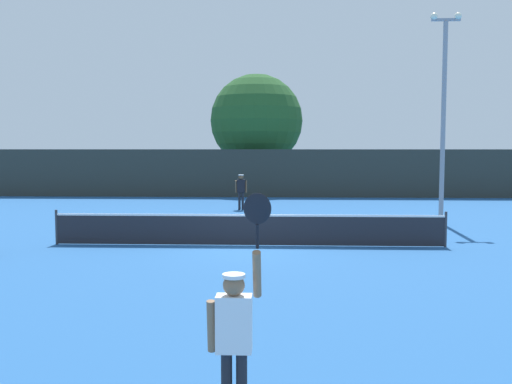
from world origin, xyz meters
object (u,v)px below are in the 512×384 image
(parked_car_far, at_px, (406,180))
(player_serving, at_px, (235,326))
(light_pole, at_px, (444,105))
(parked_car_near, at_px, (163,178))
(tennis_ball, at_px, (188,234))
(large_tree, at_px, (256,121))
(player_receiving, at_px, (241,188))
(parked_car_mid, at_px, (221,177))

(parked_car_far, bearing_deg, player_serving, -112.59)
(player_serving, height_order, light_pole, light_pole)
(light_pole, bearing_deg, parked_car_near, 129.15)
(tennis_ball, bearing_deg, parked_car_near, 103.99)
(parked_car_near, relative_size, parked_car_far, 0.99)
(tennis_ball, height_order, large_tree, large_tree)
(player_serving, relative_size, light_pole, 0.31)
(light_pole, distance_m, large_tree, 17.37)
(player_serving, xyz_separation_m, player_receiving, (-1.39, 21.06, -0.06))
(player_receiving, distance_m, parked_car_mid, 16.01)
(player_receiving, bearing_deg, parked_car_near, -63.90)
(large_tree, bearing_deg, parked_car_mid, 119.84)
(light_pole, bearing_deg, parked_car_far, 81.93)
(player_serving, relative_size, parked_car_far, 0.57)
(large_tree, xyz_separation_m, parked_car_near, (-6.88, 2.68, -4.00))
(light_pole, xyz_separation_m, large_tree, (-7.90, 15.47, 0.15))
(player_receiving, distance_m, parked_car_far, 16.34)
(player_serving, distance_m, tennis_ball, 13.51)
(tennis_ball, distance_m, parked_car_near, 21.98)
(light_pole, xyz_separation_m, parked_car_far, (2.43, 17.11, -3.85))
(tennis_ball, bearing_deg, light_pole, 18.48)
(parked_car_near, bearing_deg, light_pole, -57.09)
(player_receiving, bearing_deg, parked_car_mid, -80.69)
(player_receiving, bearing_deg, player_serving, 93.77)
(player_receiving, bearing_deg, parked_car_far, -130.51)
(player_serving, bearing_deg, large_tree, 91.97)
(parked_car_mid, bearing_deg, light_pole, -59.01)
(light_pole, relative_size, parked_car_far, 1.85)
(tennis_ball, xyz_separation_m, light_pole, (9.47, 3.16, 4.59))
(light_pole, xyz_separation_m, parked_car_near, (-14.78, 18.15, -3.85))
(parked_car_near, bearing_deg, parked_car_far, -9.68)
(player_receiving, bearing_deg, tennis_ball, 80.74)
(tennis_ball, relative_size, parked_car_mid, 0.02)
(player_serving, height_order, parked_car_far, player_serving)
(parked_car_near, bearing_deg, tennis_ball, -82.26)
(parked_car_far, bearing_deg, light_pole, -105.26)
(parked_car_mid, bearing_deg, tennis_ball, -83.58)
(tennis_ball, bearing_deg, large_tree, 85.18)
(large_tree, relative_size, parked_car_far, 1.79)
(player_serving, xyz_separation_m, tennis_ball, (-2.67, 13.21, -1.06))
(player_serving, distance_m, parked_car_far, 34.73)
(player_serving, relative_size, large_tree, 0.32)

